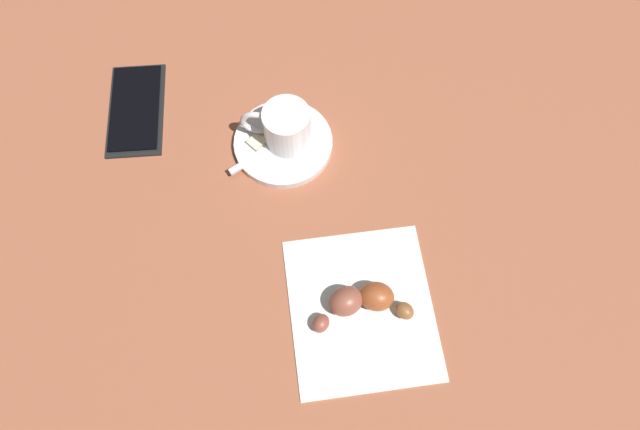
% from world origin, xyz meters
% --- Properties ---
extents(ground_plane, '(1.80, 1.80, 0.00)m').
position_xyz_m(ground_plane, '(0.00, 0.00, 0.00)').
color(ground_plane, '#9C563A').
extents(saucer, '(0.13, 0.13, 0.01)m').
position_xyz_m(saucer, '(0.10, 0.03, 0.01)').
color(saucer, silver).
rests_on(saucer, ground).
extents(espresso_cup, '(0.06, 0.09, 0.06)m').
position_xyz_m(espresso_cup, '(0.10, 0.02, 0.04)').
color(espresso_cup, silver).
rests_on(espresso_cup, saucer).
extents(teaspoon, '(0.08, 0.12, 0.01)m').
position_xyz_m(teaspoon, '(0.10, 0.02, 0.01)').
color(teaspoon, silver).
rests_on(teaspoon, saucer).
extents(sugar_packet, '(0.06, 0.06, 0.01)m').
position_xyz_m(sugar_packet, '(0.11, 0.05, 0.01)').
color(sugar_packet, beige).
rests_on(sugar_packet, saucer).
extents(napkin, '(0.20, 0.18, 0.00)m').
position_xyz_m(napkin, '(-0.13, -0.05, 0.00)').
color(napkin, white).
rests_on(napkin, ground).
extents(croissant, '(0.06, 0.12, 0.03)m').
position_xyz_m(croissant, '(-0.13, -0.05, 0.02)').
color(croissant, brown).
rests_on(croissant, napkin).
extents(cell_phone, '(0.15, 0.08, 0.01)m').
position_xyz_m(cell_phone, '(0.17, 0.23, 0.00)').
color(cell_phone, black).
rests_on(cell_phone, ground).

